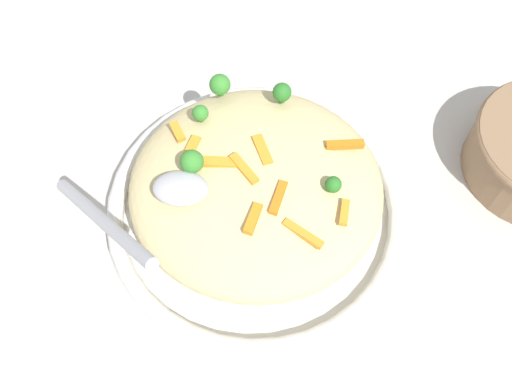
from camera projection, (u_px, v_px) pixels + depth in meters
name	position (u px, v px, depth m)	size (l,w,h in m)	color
ground_plane	(256.00, 220.00, 0.70)	(2.40, 2.40, 0.00)	beige
serving_bowl	(256.00, 211.00, 0.68)	(0.34, 0.34, 0.04)	white
pasta_mound	(256.00, 188.00, 0.63)	(0.27, 0.26, 0.07)	#DBC689
carrot_piece_0	(249.00, 219.00, 0.57)	(0.03, 0.01, 0.01)	orange
carrot_piece_1	(244.00, 168.00, 0.60)	(0.04, 0.01, 0.01)	orange
carrot_piece_2	(192.00, 147.00, 0.62)	(0.03, 0.01, 0.01)	orange
carrot_piece_3	(344.00, 212.00, 0.58)	(0.03, 0.01, 0.01)	orange
carrot_piece_4	(303.00, 234.00, 0.57)	(0.04, 0.01, 0.01)	orange
carrot_piece_5	(262.00, 150.00, 0.61)	(0.04, 0.01, 0.01)	orange
carrot_piece_6	(222.00, 162.00, 0.60)	(0.04, 0.01, 0.01)	orange
carrot_piece_7	(345.00, 145.00, 0.62)	(0.04, 0.01, 0.01)	orange
carrot_piece_8	(178.00, 132.00, 0.63)	(0.02, 0.01, 0.01)	orange
carrot_piece_9	(278.00, 198.00, 0.58)	(0.04, 0.01, 0.01)	orange
broccoli_floret_0	(191.00, 165.00, 0.59)	(0.02, 0.02, 0.03)	#377928
broccoli_floret_1	(333.00, 185.00, 0.59)	(0.02, 0.02, 0.02)	#296820
broccoli_floret_2	(282.00, 92.00, 0.64)	(0.02, 0.02, 0.03)	#296820
broccoli_floret_3	(200.00, 113.00, 0.63)	(0.02, 0.02, 0.02)	#377928
broccoli_floret_4	(220.00, 85.00, 0.64)	(0.02, 0.02, 0.03)	#377928
serving_spoon	(151.00, 200.00, 0.56)	(0.15, 0.14, 0.11)	#B7B7BC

